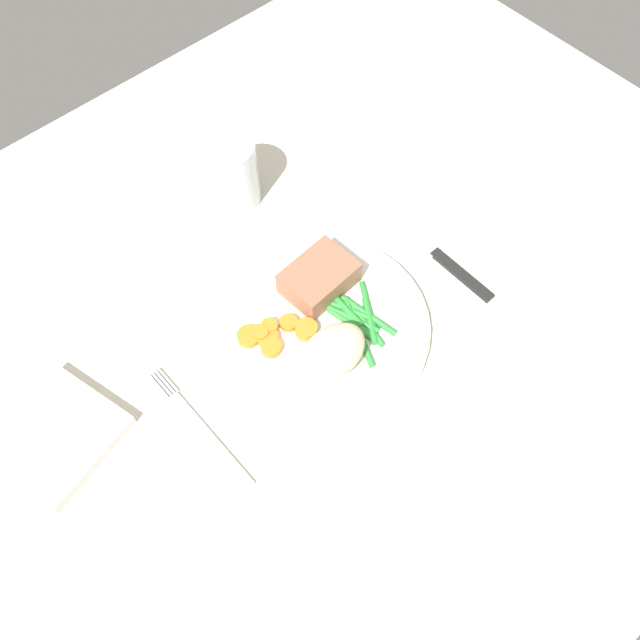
{
  "coord_description": "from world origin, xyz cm",
  "views": [
    {
      "loc": [
        -23.19,
        -29.97,
        67.68
      ],
      "look_at": [
        0.79,
        -3.21,
        4.6
      ],
      "focal_mm": 37.79,
      "sensor_mm": 36.0,
      "label": 1
    }
  ],
  "objects_px": {
    "knife": "(429,248)",
    "fork": "(201,427)",
    "meat_portion": "(319,278)",
    "napkin": "(57,436)",
    "dinner_plate": "(320,328)",
    "water_glass": "(231,177)"
  },
  "relations": [
    {
      "from": "knife",
      "to": "fork",
      "type": "bearing_deg",
      "value": 176.21
    },
    {
      "from": "meat_portion",
      "to": "napkin",
      "type": "relative_size",
      "value": 0.69
    },
    {
      "from": "dinner_plate",
      "to": "napkin",
      "type": "bearing_deg",
      "value": 163.21
    },
    {
      "from": "meat_portion",
      "to": "water_glass",
      "type": "bearing_deg",
      "value": 84.9
    },
    {
      "from": "fork",
      "to": "knife",
      "type": "distance_m",
      "value": 0.34
    },
    {
      "from": "napkin",
      "to": "knife",
      "type": "bearing_deg",
      "value": -10.94
    },
    {
      "from": "meat_portion",
      "to": "knife",
      "type": "bearing_deg",
      "value": -16.34
    },
    {
      "from": "knife",
      "to": "water_glass",
      "type": "bearing_deg",
      "value": 115.99
    },
    {
      "from": "meat_portion",
      "to": "water_glass",
      "type": "height_order",
      "value": "water_glass"
    },
    {
      "from": "knife",
      "to": "dinner_plate",
      "type": "bearing_deg",
      "value": 175.31
    },
    {
      "from": "dinner_plate",
      "to": "knife",
      "type": "relative_size",
      "value": 1.18
    },
    {
      "from": "water_glass",
      "to": "fork",
      "type": "bearing_deg",
      "value": -134.82
    },
    {
      "from": "meat_portion",
      "to": "napkin",
      "type": "distance_m",
      "value": 0.32
    },
    {
      "from": "meat_portion",
      "to": "dinner_plate",
      "type": "bearing_deg",
      "value": -130.6
    },
    {
      "from": "meat_portion",
      "to": "water_glass",
      "type": "xyz_separation_m",
      "value": [
        0.02,
        0.18,
        0.01
      ]
    },
    {
      "from": "fork",
      "to": "knife",
      "type": "bearing_deg",
      "value": 3.73
    },
    {
      "from": "knife",
      "to": "meat_portion",
      "type": "bearing_deg",
      "value": 159.91
    },
    {
      "from": "knife",
      "to": "water_glass",
      "type": "distance_m",
      "value": 0.25
    },
    {
      "from": "dinner_plate",
      "to": "water_glass",
      "type": "relative_size",
      "value": 2.65
    },
    {
      "from": "meat_portion",
      "to": "fork",
      "type": "bearing_deg",
      "value": -168.48
    },
    {
      "from": "fork",
      "to": "water_glass",
      "type": "relative_size",
      "value": 1.82
    },
    {
      "from": "meat_portion",
      "to": "napkin",
      "type": "height_order",
      "value": "meat_portion"
    }
  ]
}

